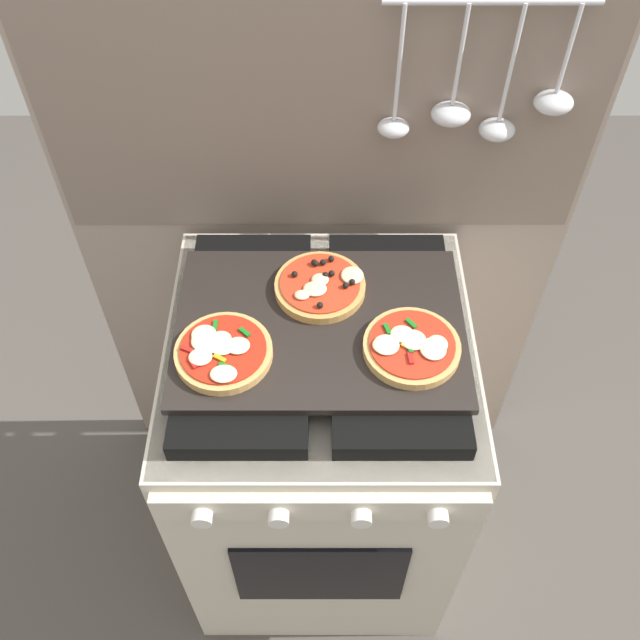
% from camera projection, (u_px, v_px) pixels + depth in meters
% --- Properties ---
extents(ground_plane, '(4.00, 4.00, 0.00)m').
position_uv_depth(ground_plane, '(320.00, 525.00, 2.02)').
color(ground_plane, '#4C4742').
extents(kitchen_backsplash, '(1.10, 0.09, 1.55)m').
position_uv_depth(kitchen_backsplash, '(322.00, 246.00, 1.62)').
color(kitchen_backsplash, gray).
rests_on(kitchen_backsplash, ground_plane).
extents(stove, '(0.60, 0.64, 0.90)m').
position_uv_depth(stove, '(320.00, 448.00, 1.67)').
color(stove, beige).
rests_on(stove, ground_plane).
extents(baking_tray, '(0.54, 0.38, 0.02)m').
position_uv_depth(baking_tray, '(320.00, 326.00, 1.31)').
color(baking_tray, black).
rests_on(baking_tray, stove).
extents(pizza_left, '(0.18, 0.18, 0.03)m').
position_uv_depth(pizza_left, '(222.00, 351.00, 1.25)').
color(pizza_left, tan).
rests_on(pizza_left, baking_tray).
extents(pizza_right, '(0.18, 0.18, 0.03)m').
position_uv_depth(pizza_right, '(411.00, 346.00, 1.26)').
color(pizza_right, tan).
rests_on(pizza_right, baking_tray).
extents(pizza_center, '(0.18, 0.18, 0.03)m').
position_uv_depth(pizza_center, '(322.00, 286.00, 1.35)').
color(pizza_center, tan).
rests_on(pizza_center, baking_tray).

